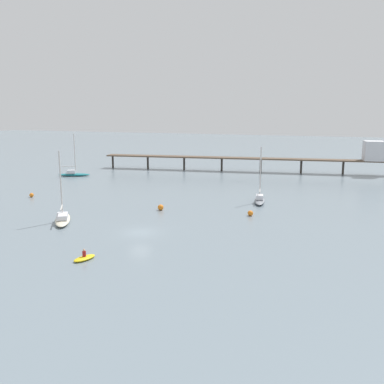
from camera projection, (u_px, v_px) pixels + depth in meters
ground_plane at (140, 232)px, 51.40m from camera, size 400.00×400.00×0.00m
pier at (307, 155)px, 97.79m from camera, size 67.40×12.70×7.76m
sailboat_cream at (63, 218)px, 56.00m from camera, size 5.59×7.18×9.47m
sailboat_gray at (260, 199)px, 67.69m from camera, size 2.70×6.63×8.94m
sailboat_teal at (74, 173)px, 94.53m from camera, size 7.21×4.31×9.43m
dinghy_yellow at (84, 258)px, 42.06m from camera, size 1.81×2.73×1.14m
mooring_buoy_near at (32, 195)px, 71.96m from camera, size 0.71×0.71×0.71m
mooring_buoy_mid at (161, 207)px, 62.58m from camera, size 0.87×0.87×0.87m
mooring_buoy_far at (250, 213)px, 59.30m from camera, size 0.77×0.77×0.77m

